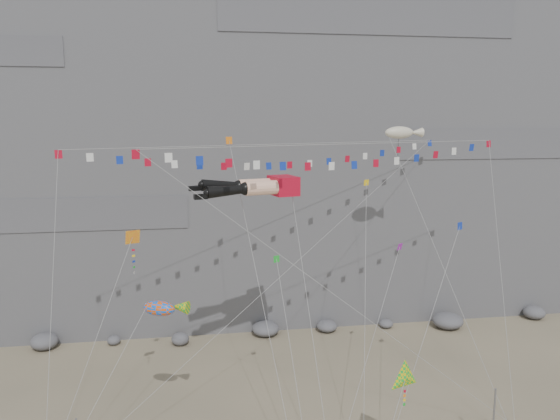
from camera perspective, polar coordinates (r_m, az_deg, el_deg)
name	(u,v)px	position (r m, az deg, el deg)	size (l,w,h in m)	color
cliff	(247,78)	(64.46, -3.42, 13.58)	(80.00, 28.00, 50.00)	slate
talus_boulders	(266,329)	(53.18, -1.51, -12.34)	(60.00, 3.00, 1.20)	slate
anchor_pole_right	(494,420)	(38.36, 21.42, -19.72)	(0.12, 0.12, 4.10)	gray
legs_kite	(256,187)	(37.39, -2.52, 2.41)	(7.61, 13.96, 20.17)	#B80B22
flag_banner_upper	(279,144)	(42.85, -0.09, 6.87)	(30.50, 19.63, 27.51)	#B80B22
flag_banner_lower	(344,144)	(37.84, 6.68, 6.82)	(26.84, 10.51, 22.18)	#B80B22
harlequin_kite	(132,238)	(34.71, -15.17, -2.84)	(5.92, 6.53, 15.12)	red
fish_windsock	(159,309)	(35.35, -12.54, -10.03)	(7.96, 7.45, 12.33)	#E8510B
delta_kite	(405,379)	(32.85, 12.96, -16.79)	(5.06, 5.05, 8.36)	yellow
blimp_windsock	(399,133)	(45.35, 12.38, 7.84)	(5.35, 14.05, 23.58)	beige
small_kite_a	(230,146)	(40.35, -5.24, 6.73)	(3.41, 15.38, 23.98)	orange
small_kite_b	(399,250)	(41.60, 12.32, -4.09)	(8.31, 10.87, 16.79)	purple
small_kite_c	(277,264)	(35.51, -0.28, -5.70)	(1.18, 10.29, 14.93)	green
small_kite_d	(366,189)	(42.20, 9.00, 2.16)	(4.90, 14.65, 21.38)	yellow
small_kite_e	(459,230)	(37.88, 18.16, -2.01)	(7.95, 6.74, 16.38)	#122EA2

